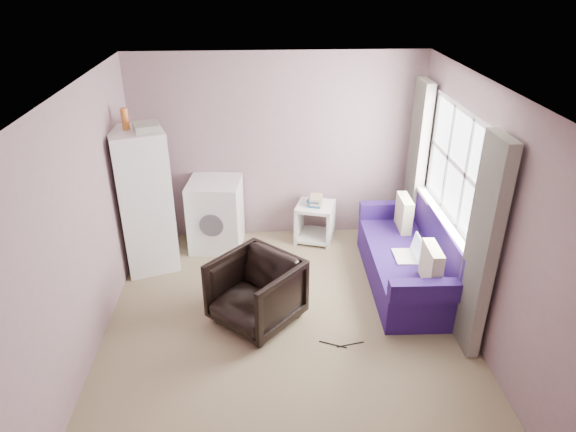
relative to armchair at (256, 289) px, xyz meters
name	(u,v)px	position (x,y,z in m)	size (l,w,h in m)	color
room	(288,220)	(0.34, -0.10, 0.85)	(3.84, 4.24, 2.54)	#8E7D5D
armchair	(256,289)	(0.00, 0.00, 0.00)	(0.79, 0.74, 0.81)	black
fridge	(144,200)	(-1.32, 1.22, 0.49)	(0.77, 0.77, 2.01)	white
washing_machine	(216,213)	(-0.53, 1.66, 0.08)	(0.72, 0.72, 0.93)	white
side_table	(315,219)	(0.80, 1.74, -0.10)	(0.60, 0.60, 0.66)	white
sofa	(414,260)	(1.86, 0.61, -0.08)	(0.94, 2.00, 0.89)	navy
window_dressing	(444,199)	(2.10, 0.60, 0.70)	(0.17, 2.62, 2.18)	white
floor_cables	(342,344)	(0.86, -0.45, -0.40)	(0.45, 0.12, 0.01)	black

